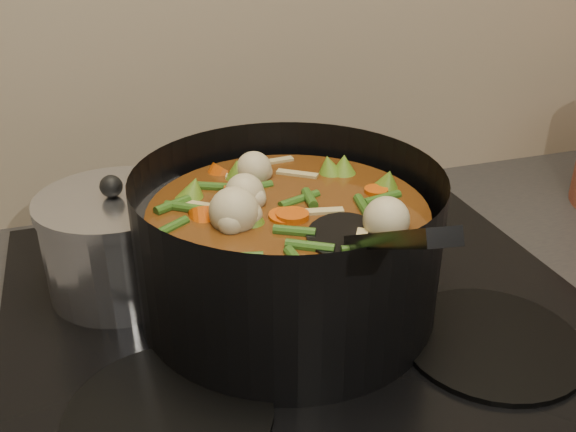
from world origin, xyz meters
name	(u,v)px	position (x,y,z in m)	size (l,w,h in m)	color
stovetop	(297,308)	(0.00, 1.93, 0.92)	(0.62, 0.54, 0.03)	black
stockpot	(288,248)	(-0.01, 1.93, 1.00)	(0.40, 0.47, 0.23)	black
saucepan	(119,242)	(-0.18, 2.02, 0.99)	(0.17, 0.17, 0.14)	silver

